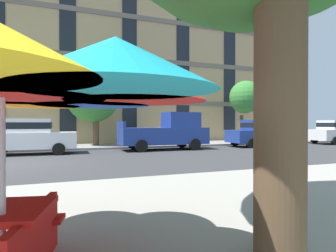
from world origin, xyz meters
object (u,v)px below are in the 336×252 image
at_px(street_tree_right, 245,98).
at_px(street_tree_middle, 92,90).
at_px(sedan_white, 29,135).
at_px(patio_umbrella, 1,75).
at_px(pickup_blue, 167,132).
at_px(sedan_blue, 260,132).

bearing_deg(street_tree_right, street_tree_middle, 177.10).
bearing_deg(street_tree_middle, street_tree_right, -2.90).
distance_m(sedan_white, patio_umbrella, 12.80).
bearing_deg(street_tree_middle, sedan_white, -135.60).
relative_size(pickup_blue, sedan_blue, 1.16).
relative_size(sedan_white, street_tree_middle, 0.75).
height_order(sedan_white, sedan_blue, same).
bearing_deg(street_tree_right, sedan_white, -169.62).
height_order(pickup_blue, sedan_blue, pickup_blue).
bearing_deg(patio_umbrella, street_tree_middle, 82.31).
height_order(sedan_white, pickup_blue, pickup_blue).
bearing_deg(sedan_white, street_tree_right, 10.38).
bearing_deg(street_tree_middle, sedan_blue, -17.08).
xyz_separation_m(street_tree_right, patio_umbrella, (-13.58, -15.41, -1.54)).
height_order(street_tree_right, patio_umbrella, street_tree_right).
bearing_deg(sedan_blue, street_tree_middle, 162.92).
xyz_separation_m(street_tree_middle, street_tree_right, (11.42, -0.58, -0.24)).
bearing_deg(patio_umbrella, sedan_blue, 44.66).
distance_m(street_tree_middle, patio_umbrella, 16.23).
distance_m(sedan_blue, street_tree_right, 3.79).
bearing_deg(street_tree_middle, pickup_blue, -39.41).
height_order(street_tree_middle, street_tree_right, street_tree_middle).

